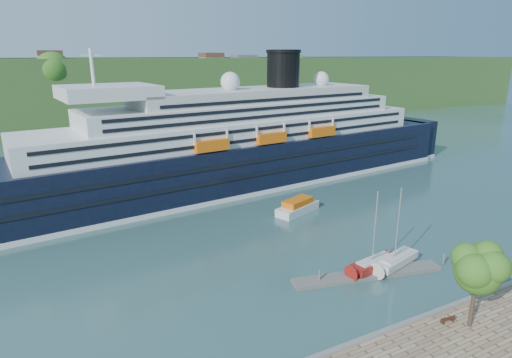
% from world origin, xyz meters
% --- Properties ---
extents(ground, '(400.00, 400.00, 0.00)m').
position_xyz_m(ground, '(0.00, 0.00, 0.00)').
color(ground, '#294948').
rests_on(ground, ground).
extents(far_hillside, '(400.00, 50.00, 24.00)m').
position_xyz_m(far_hillside, '(0.00, 145.00, 12.00)').
color(far_hillside, '#365823').
rests_on(far_hillside, ground).
extents(quay_coping, '(220.00, 0.50, 0.30)m').
position_xyz_m(quay_coping, '(0.00, -0.20, 1.15)').
color(quay_coping, slate).
rests_on(quay_coping, promenade).
extents(cruise_ship, '(118.17, 29.09, 26.28)m').
position_xyz_m(cruise_ship, '(6.39, 50.48, 13.14)').
color(cruise_ship, black).
rests_on(cruise_ship, ground).
extents(park_bench, '(1.42, 0.75, 0.87)m').
position_xyz_m(park_bench, '(5.01, -1.75, 1.43)').
color(park_bench, '#4B2615').
rests_on(park_bench, promenade).
extents(promenade_tree, '(5.52, 5.52, 9.14)m').
position_xyz_m(promenade_tree, '(6.42, -3.05, 5.57)').
color(promenade_tree, '#3B6A1C').
rests_on(promenade_tree, promenade).
extents(floating_pontoon, '(18.69, 6.32, 0.41)m').
position_xyz_m(floating_pontoon, '(5.72, 9.83, 0.21)').
color(floating_pontoon, slate).
rests_on(floating_pontoon, ground).
extents(sailboat_red, '(7.81, 3.21, 9.79)m').
position_xyz_m(sailboat_red, '(7.24, 10.46, 4.90)').
color(sailboat_red, maroon).
rests_on(sailboat_red, ground).
extents(sailboat_white_far, '(8.00, 4.04, 9.96)m').
position_xyz_m(sailboat_white_far, '(10.21, 9.87, 4.98)').
color(sailboat_white_far, silver).
rests_on(sailboat_white_far, ground).
extents(tender_launch, '(8.98, 5.72, 2.35)m').
position_xyz_m(tender_launch, '(9.82, 31.63, 1.17)').
color(tender_launch, orange).
rests_on(tender_launch, ground).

